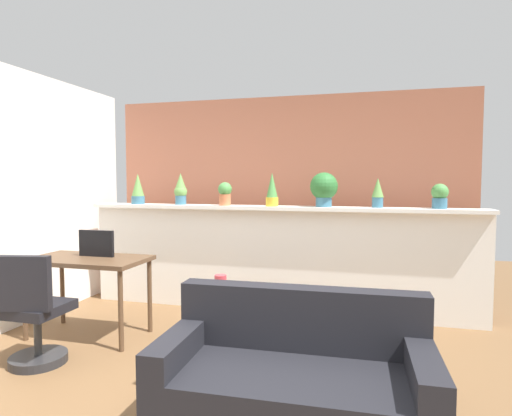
{
  "coord_description": "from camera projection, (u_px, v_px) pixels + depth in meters",
  "views": [
    {
      "loc": [
        1.01,
        -2.64,
        1.48
      ],
      "look_at": [
        -0.04,
        1.32,
        1.21
      ],
      "focal_mm": 30.0,
      "sensor_mm": 36.0,
      "label": 1
    }
  ],
  "objects": [
    {
      "name": "office_chair",
      "position": [
        33.0,
        318.0,
        3.37
      ],
      "size": [
        0.48,
        0.48,
        0.91
      ],
      "color": "#262628",
      "rests_on": "ground"
    },
    {
      "name": "potted_plant_4",
      "position": [
        324.0,
        188.0,
        4.59
      ],
      "size": [
        0.3,
        0.3,
        0.37
      ],
      "color": "#386B84",
      "rests_on": "plant_shelf"
    },
    {
      "name": "desk",
      "position": [
        88.0,
        267.0,
        4.02
      ],
      "size": [
        1.1,
        0.6,
        0.75
      ],
      "color": "brown",
      "rests_on": "ground"
    },
    {
      "name": "plant_shelf",
      "position": [
        274.0,
        208.0,
        4.71
      ],
      "size": [
        4.4,
        0.29,
        0.04
      ],
      "primitive_type": "cube",
      "color": "white",
      "rests_on": "divider_wall"
    },
    {
      "name": "tv_monitor",
      "position": [
        96.0,
        243.0,
        4.07
      ],
      "size": [
        0.36,
        0.04,
        0.25
      ],
      "primitive_type": "cube",
      "color": "black",
      "rests_on": "desk"
    },
    {
      "name": "divider_wall",
      "position": [
        275.0,
        261.0,
        4.79
      ],
      "size": [
        4.4,
        0.16,
        1.15
      ],
      "primitive_type": "cube",
      "color": "white",
      "rests_on": "ground"
    },
    {
      "name": "potted_plant_6",
      "position": [
        440.0,
        196.0,
        4.28
      ],
      "size": [
        0.17,
        0.17,
        0.25
      ],
      "color": "#386B84",
      "rests_on": "plant_shelf"
    },
    {
      "name": "potted_plant_2",
      "position": [
        225.0,
        193.0,
        4.82
      ],
      "size": [
        0.16,
        0.16,
        0.26
      ],
      "color": "#C66B42",
      "rests_on": "plant_shelf"
    },
    {
      "name": "potted_plant_1",
      "position": [
        181.0,
        190.0,
        5.01
      ],
      "size": [
        0.15,
        0.15,
        0.37
      ],
      "color": "#386B84",
      "rests_on": "plant_shelf"
    },
    {
      "name": "potted_plant_5",
      "position": [
        378.0,
        192.0,
        4.46
      ],
      "size": [
        0.12,
        0.12,
        0.31
      ],
      "color": "#386B84",
      "rests_on": "plant_shelf"
    },
    {
      "name": "potted_plant_0",
      "position": [
        138.0,
        189.0,
        5.13
      ],
      "size": [
        0.16,
        0.16,
        0.36
      ],
      "color": "#386B84",
      "rests_on": "plant_shelf"
    },
    {
      "name": "brick_wall_behind",
      "position": [
        286.0,
        198.0,
        5.33
      ],
      "size": [
        4.4,
        0.1,
        2.5
      ],
      "primitive_type": "cube",
      "color": "#AD664C",
      "rests_on": "ground"
    },
    {
      "name": "vase_on_shelf",
      "position": [
        221.0,
        282.0,
        3.84
      ],
      "size": [
        0.11,
        0.11,
        0.13
      ],
      "primitive_type": "cylinder",
      "color": "#CC3D47",
      "rests_on": "side_cube_shelf"
    },
    {
      "name": "couch",
      "position": [
        295.0,
        385.0,
        2.49
      ],
      "size": [
        1.58,
        0.8,
        0.8
      ],
      "color": "black",
      "rests_on": "ground"
    },
    {
      "name": "potted_plant_3",
      "position": [
        272.0,
        190.0,
        4.67
      ],
      "size": [
        0.14,
        0.14,
        0.37
      ],
      "color": "gold",
      "rests_on": "plant_shelf"
    },
    {
      "name": "ground_plane",
      "position": [
        212.0,
        398.0,
        2.9
      ],
      "size": [
        12.0,
        12.0,
        0.0
      ],
      "primitive_type": "plane",
      "color": "brown"
    },
    {
      "name": "side_cube_shelf",
      "position": [
        221.0,
        315.0,
        3.9
      ],
      "size": [
        0.4,
        0.41,
        0.5
      ],
      "color": "#4C4238",
      "rests_on": "ground"
    }
  ]
}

